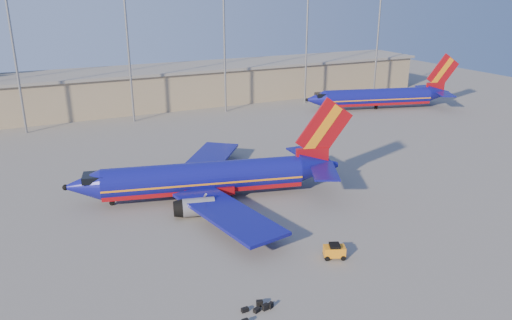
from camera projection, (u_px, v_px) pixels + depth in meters
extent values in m
plane|color=slate|center=(253.00, 199.00, 63.67)|extent=(220.00, 220.00, 0.00)
cube|color=gray|center=(186.00, 86.00, 115.94)|extent=(120.00, 15.00, 8.00)
cube|color=slate|center=(185.00, 68.00, 114.56)|extent=(122.00, 16.00, 0.60)
cylinder|color=gray|center=(15.00, 57.00, 88.23)|extent=(0.44, 0.44, 28.00)
cylinder|color=gray|center=(129.00, 51.00, 96.34)|extent=(0.44, 0.44, 28.00)
cylinder|color=gray|center=(225.00, 46.00, 104.45)|extent=(0.44, 0.44, 28.00)
cylinder|color=gray|center=(307.00, 42.00, 112.56)|extent=(0.44, 0.44, 28.00)
cylinder|color=gray|center=(378.00, 38.00, 120.67)|extent=(0.44, 0.44, 28.00)
cylinder|color=navy|center=(204.00, 177.00, 63.23)|extent=(25.22, 9.52, 3.85)
cube|color=maroon|center=(204.00, 184.00, 63.55)|extent=(25.05, 8.81, 1.35)
cube|color=orange|center=(204.00, 179.00, 63.31)|extent=(25.23, 9.56, 0.23)
cone|color=navy|center=(83.00, 186.00, 60.33)|extent=(5.15, 4.76, 3.85)
cube|color=black|center=(93.00, 178.00, 60.27)|extent=(3.06, 3.21, 0.83)
cone|color=navy|center=(318.00, 166.00, 66.12)|extent=(6.16, 5.00, 3.85)
cube|color=maroon|center=(312.00, 156.00, 65.49)|extent=(4.39, 1.57, 2.29)
cube|color=maroon|center=(324.00, 129.00, 64.59)|extent=(7.52, 2.09, 8.31)
cube|color=orange|center=(323.00, 129.00, 64.55)|extent=(5.05, 1.60, 6.52)
cube|color=navy|center=(307.00, 154.00, 69.12)|extent=(3.28, 6.74, 0.23)
cube|color=navy|center=(324.00, 171.00, 62.57)|extent=(5.68, 7.36, 0.23)
cube|color=navy|center=(208.00, 160.00, 72.32)|extent=(13.93, 16.00, 0.36)
cube|color=navy|center=(227.00, 213.00, 55.37)|extent=(8.11, 16.83, 0.36)
cube|color=maroon|center=(208.00, 187.00, 63.79)|extent=(7.02, 5.40, 1.04)
cylinder|color=gray|center=(191.00, 175.00, 68.52)|extent=(4.15, 2.99, 2.19)
cylinder|color=gray|center=(199.00, 207.00, 58.50)|extent=(4.15, 2.99, 2.19)
cylinder|color=gray|center=(112.00, 201.00, 61.70)|extent=(0.30, 0.30, 1.15)
cylinder|color=black|center=(112.00, 203.00, 61.77)|extent=(0.71, 0.41, 0.67)
cylinder|color=black|center=(214.00, 186.00, 66.82)|extent=(0.98, 0.76, 0.88)
cylinder|color=black|center=(219.00, 202.00, 61.81)|extent=(0.98, 0.76, 0.88)
cylinder|color=navy|center=(377.00, 97.00, 110.21)|extent=(24.15, 9.81, 3.70)
cube|color=maroon|center=(376.00, 101.00, 110.52)|extent=(23.97, 9.14, 1.30)
cube|color=orange|center=(377.00, 98.00, 110.29)|extent=(24.16, 9.85, 0.22)
cone|color=navy|center=(315.00, 99.00, 107.82)|extent=(5.02, 4.67, 3.70)
cube|color=black|center=(321.00, 95.00, 107.73)|extent=(2.99, 3.14, 0.80)
cone|color=navy|center=(438.00, 93.00, 112.58)|extent=(5.99, 4.93, 3.70)
cube|color=maroon|center=(435.00, 87.00, 112.00)|extent=(4.20, 1.62, 2.20)
cube|color=maroon|center=(443.00, 71.00, 111.09)|extent=(7.18, 2.22, 7.98)
cube|color=orange|center=(442.00, 72.00, 111.06)|extent=(4.83, 1.68, 6.26)
cube|color=navy|center=(429.00, 88.00, 115.49)|extent=(3.34, 6.55, 0.22)
cube|color=navy|center=(444.00, 94.00, 109.17)|extent=(5.59, 7.07, 0.22)
cylinder|color=black|center=(376.00, 107.00, 110.95)|extent=(0.86, 0.86, 0.90)
cube|color=orange|center=(334.00, 251.00, 49.56)|extent=(2.41, 1.92, 1.00)
cube|color=black|center=(335.00, 246.00, 49.36)|extent=(1.35, 1.41, 0.35)
cylinder|color=black|center=(325.00, 253.00, 50.20)|extent=(0.55, 0.37, 0.52)
cylinder|color=black|center=(327.00, 258.00, 49.16)|extent=(0.55, 0.37, 0.52)
cylinder|color=black|center=(341.00, 253.00, 50.27)|extent=(0.55, 0.37, 0.52)
cylinder|color=black|center=(343.00, 258.00, 49.23)|extent=(0.55, 0.37, 0.52)
cube|color=black|center=(265.00, 307.00, 41.67)|extent=(0.57, 0.44, 0.54)
cube|color=black|center=(257.00, 310.00, 41.43)|extent=(0.67, 0.56, 0.35)
cube|color=black|center=(245.00, 310.00, 41.46)|extent=(0.63, 0.37, 0.35)
cube|color=black|center=(260.00, 303.00, 42.16)|extent=(0.63, 0.48, 0.55)
cube|color=black|center=(271.00, 305.00, 41.93)|extent=(0.56, 0.49, 0.50)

